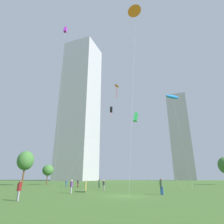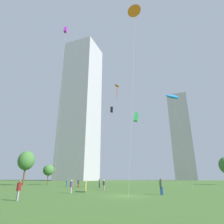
# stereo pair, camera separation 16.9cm
# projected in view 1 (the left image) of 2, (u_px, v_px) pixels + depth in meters

# --- Properties ---
(ground) EXTENTS (280.00, 280.00, 0.00)m
(ground) POSITION_uv_depth(u_px,v_px,m) (124.00, 196.00, 21.07)
(ground) COLOR #3D6028
(person_standing_0) EXTENTS (0.37, 0.37, 1.68)m
(person_standing_0) POSITION_uv_depth(u_px,v_px,m) (78.00, 183.00, 38.46)
(person_standing_0) COLOR maroon
(person_standing_0) RESTS_ON ground
(person_standing_1) EXTENTS (0.37, 0.37, 1.67)m
(person_standing_1) POSITION_uv_depth(u_px,v_px,m) (71.00, 186.00, 25.00)
(person_standing_1) COLOR gray
(person_standing_1) RESTS_ON ground
(person_standing_2) EXTENTS (0.39, 0.39, 1.74)m
(person_standing_2) POSITION_uv_depth(u_px,v_px,m) (19.00, 189.00, 17.01)
(person_standing_2) COLOR gray
(person_standing_2) RESTS_ON ground
(person_standing_3) EXTENTS (0.37, 0.37, 1.65)m
(person_standing_3) POSITION_uv_depth(u_px,v_px,m) (104.00, 184.00, 30.46)
(person_standing_3) COLOR gray
(person_standing_3) RESTS_ON ground
(person_standing_4) EXTENTS (0.39, 0.39, 1.76)m
(person_standing_4) POSITION_uv_depth(u_px,v_px,m) (99.00, 182.00, 38.88)
(person_standing_4) COLOR #3F593F
(person_standing_4) RESTS_ON ground
(person_standing_5) EXTENTS (0.35, 0.35, 1.59)m
(person_standing_5) POSITION_uv_depth(u_px,v_px,m) (66.00, 183.00, 40.38)
(person_standing_5) COLOR #1E478C
(person_standing_5) RESTS_ON ground
(person_standing_6) EXTENTS (0.42, 0.42, 1.87)m
(person_standing_6) POSITION_uv_depth(u_px,v_px,m) (161.00, 185.00, 22.96)
(person_standing_6) COLOR #1E478C
(person_standing_6) RESTS_ON ground
(kite_flying_0) EXTENTS (0.65, 3.22, 35.52)m
(kite_flying_0) POSITION_uv_depth(u_px,v_px,m) (65.00, 30.00, 43.77)
(kite_flying_0) COLOR silver
(kite_flying_0) RESTS_ON ground
(kite_flying_1) EXTENTS (9.20, 1.12, 16.10)m
(kite_flying_1) POSITION_uv_depth(u_px,v_px,m) (136.00, 117.00, 42.56)
(kite_flying_1) COLOR silver
(kite_flying_1) RESTS_ON ground
(kite_flying_2) EXTENTS (3.33, 3.93, 17.86)m
(kite_flying_2) POSITION_uv_depth(u_px,v_px,m) (172.00, 97.00, 37.73)
(kite_flying_2) COLOR silver
(kite_flying_2) RESTS_ON ground
(kite_flying_3) EXTENTS (3.09, 4.54, 28.66)m
(kite_flying_3) POSITION_uv_depth(u_px,v_px,m) (135.00, 14.00, 30.72)
(kite_flying_3) COLOR silver
(kite_flying_3) RESTS_ON ground
(kite_flying_4) EXTENTS (9.90, 7.42, 23.21)m
(kite_flying_4) POSITION_uv_depth(u_px,v_px,m) (111.00, 110.00, 58.97)
(kite_flying_4) COLOR silver
(kite_flying_4) RESTS_ON ground
(kite_flying_5) EXTENTS (11.81, 2.85, 24.31)m
(kite_flying_5) POSITION_uv_depth(u_px,v_px,m) (116.00, 89.00, 47.17)
(kite_flying_5) COLOR silver
(kite_flying_5) RESTS_ON ground
(park_tree_0) EXTENTS (4.44, 4.44, 9.09)m
(park_tree_0) POSITION_uv_depth(u_px,v_px,m) (26.00, 161.00, 52.30)
(park_tree_0) COLOR brown
(park_tree_0) RESTS_ON ground
(park_tree_1) EXTENTS (3.16, 3.16, 5.57)m
(park_tree_1) POSITION_uv_depth(u_px,v_px,m) (48.00, 170.00, 54.85)
(park_tree_1) COLOR brown
(park_tree_1) RESTS_ON ground
(distant_highrise_0) EXTENTS (20.72, 25.74, 67.56)m
(distant_highrise_0) POSITION_uv_depth(u_px,v_px,m) (181.00, 136.00, 153.23)
(distant_highrise_0) COLOR #939399
(distant_highrise_0) RESTS_ON ground
(distant_highrise_1) EXTENTS (28.39, 28.06, 106.35)m
(distant_highrise_1) POSITION_uv_depth(u_px,v_px,m) (80.00, 106.00, 142.18)
(distant_highrise_1) COLOR #A8A8AD
(distant_highrise_1) RESTS_ON ground
(event_banner) EXTENTS (0.45, 2.12, 1.54)m
(event_banner) POSITION_uv_depth(u_px,v_px,m) (86.00, 186.00, 27.21)
(event_banner) COLOR #4C4C4C
(event_banner) RESTS_ON ground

